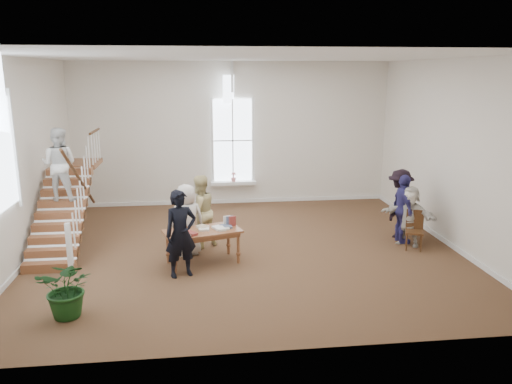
{
  "coord_description": "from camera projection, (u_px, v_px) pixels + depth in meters",
  "views": [
    {
      "loc": [
        -1.1,
        -11.29,
        4.17
      ],
      "look_at": [
        0.27,
        0.4,
        1.33
      ],
      "focal_mm": 35.0,
      "sensor_mm": 36.0,
      "label": 1
    }
  ],
  "objects": [
    {
      "name": "room_shell",
      "position": [
        233.0,
        191.0,
        16.15
      ],
      "size": [
        10.49,
        10.0,
        10.0
      ],
      "color": "silver",
      "rests_on": "ground"
    },
    {
      "name": "police_officer",
      "position": [
        181.0,
        234.0,
        10.28
      ],
      "size": [
        0.78,
        0.64,
        1.84
      ],
      "primitive_type": "imported",
      "rotation": [
        0.0,
        0.0,
        0.35
      ],
      "color": "black",
      "rests_on": "ground"
    },
    {
      "name": "side_chair",
      "position": [
        414.0,
        228.0,
        12.0
      ],
      "size": [
        0.53,
        0.53,
        0.94
      ],
      "rotation": [
        0.0,
        0.0,
        -0.39
      ],
      "color": "#3C2310",
      "rests_on": "ground"
    },
    {
      "name": "floor_plant",
      "position": [
        68.0,
        288.0,
        8.62
      ],
      "size": [
        1.08,
        0.97,
        1.07
      ],
      "primitive_type": "imported",
      "rotation": [
        0.0,
        0.0,
        -0.15
      ],
      "color": "#113410",
      "rests_on": "ground"
    },
    {
      "name": "woman_cluster_a",
      "position": [
        403.0,
        209.0,
        12.34
      ],
      "size": [
        0.45,
        1.03,
        1.73
      ],
      "primitive_type": "imported",
      "rotation": [
        0.0,
        0.0,
        1.54
      ],
      "color": "navy",
      "rests_on": "ground"
    },
    {
      "name": "library_table",
      "position": [
        203.0,
        234.0,
        11.01
      ],
      "size": [
        1.81,
        1.27,
        0.83
      ],
      "rotation": [
        0.0,
        0.0,
        0.3
      ],
      "color": "brown",
      "rests_on": "ground"
    },
    {
      "name": "woman_cluster_c",
      "position": [
        410.0,
        216.0,
        12.19
      ],
      "size": [
        1.3,
        1.26,
        1.48
      ],
      "primitive_type": "imported",
      "rotation": [
        0.0,
        0.0,
        5.53
      ],
      "color": "beige",
      "rests_on": "ground"
    },
    {
      "name": "ground",
      "position": [
        247.0,
        250.0,
        12.0
      ],
      "size": [
        10.0,
        10.0,
        0.0
      ],
      "primitive_type": "plane",
      "color": "#4E2D1E",
      "rests_on": "ground"
    },
    {
      "name": "woman_cluster_b",
      "position": [
        400.0,
        203.0,
        12.78
      ],
      "size": [
        1.23,
        1.31,
        1.77
      ],
      "primitive_type": "imported",
      "rotation": [
        0.0,
        0.0,
        4.03
      ],
      "color": "black",
      "rests_on": "ground"
    },
    {
      "name": "elderly_woman",
      "position": [
        187.0,
        220.0,
        11.52
      ],
      "size": [
        0.95,
        0.76,
        1.68
      ],
      "primitive_type": "imported",
      "rotation": [
        0.0,
        0.0,
        3.45
      ],
      "color": "silver",
      "rests_on": "ground"
    },
    {
      "name": "person_yellow",
      "position": [
        200.0,
        212.0,
        12.02
      ],
      "size": [
        1.09,
        1.03,
        1.78
      ],
      "primitive_type": "imported",
      "rotation": [
        0.0,
        0.0,
        3.69
      ],
      "color": "#D2C183",
      "rests_on": "ground"
    },
    {
      "name": "staircase",
      "position": [
        62.0,
        182.0,
        11.85
      ],
      "size": [
        1.1,
        4.1,
        2.92
      ],
      "color": "brown",
      "rests_on": "ground"
    }
  ]
}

